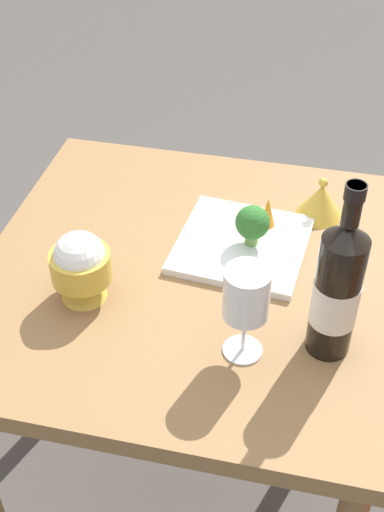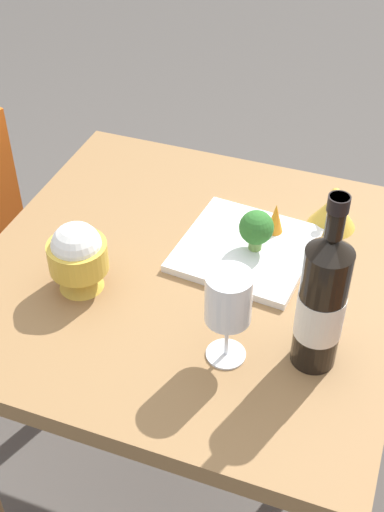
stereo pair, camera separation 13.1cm
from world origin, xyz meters
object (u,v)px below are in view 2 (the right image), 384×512
object	(u,v)px
broccoli_floret	(256,228)
carrot_garnish_left	(275,218)
serving_plate	(246,249)
rice_bowl	(78,256)
wine_bottle	(322,302)
wine_glass	(228,300)
rice_bowl_lid	(333,211)

from	to	relation	value
broccoli_floret	carrot_garnish_left	bearing A→B (deg)	161.92
broccoli_floret	carrot_garnish_left	xyz separation A→B (m)	(-0.07, 0.02, -0.02)
serving_plate	rice_bowl	bearing A→B (deg)	-52.34
wine_bottle	wine_glass	world-z (taller)	wine_bottle
carrot_garnish_left	broccoli_floret	bearing A→B (deg)	-18.08
rice_bowl	serving_plate	bearing A→B (deg)	127.66
wine_bottle	rice_bowl_lid	bearing A→B (deg)	-173.31
rice_bowl_lid	carrot_garnish_left	xyz separation A→B (m)	(0.08, -0.10, 0.01)
rice_bowl	broccoli_floret	xyz separation A→B (m)	(-0.20, 0.28, -0.01)
wine_glass	carrot_garnish_left	world-z (taller)	wine_glass
rice_bowl	serving_plate	distance (m)	0.34
rice_bowl	carrot_garnish_left	size ratio (longest dim) A/B	2.17
rice_bowl_lid	serving_plate	world-z (taller)	rice_bowl_lid
wine_bottle	carrot_garnish_left	xyz separation A→B (m)	(-0.29, -0.15, -0.08)
broccoli_floret	wine_bottle	bearing A→B (deg)	36.39
rice_bowl_lid	carrot_garnish_left	world-z (taller)	rice_bowl_lid
wine_bottle	broccoli_floret	size ratio (longest dim) A/B	3.89
serving_plate	carrot_garnish_left	world-z (taller)	carrot_garnish_left
rice_bowl	broccoli_floret	world-z (taller)	rice_bowl
rice_bowl_lid	serving_plate	bearing A→B (deg)	-44.67
rice_bowl_lid	carrot_garnish_left	size ratio (longest dim) A/B	1.53
wine_glass	serving_plate	size ratio (longest dim) A/B	0.66
rice_bowl_lid	broccoli_floret	bearing A→B (deg)	-40.47
wine_bottle	rice_bowl	distance (m)	0.45
wine_bottle	rice_bowl	xyz separation A→B (m)	(-0.03, -0.45, -0.06)
carrot_garnish_left	serving_plate	bearing A→B (deg)	-31.61
broccoli_floret	wine_glass	bearing A→B (deg)	6.00
broccoli_floret	rice_bowl_lid	bearing A→B (deg)	139.53
carrot_garnish_left	wine_glass	bearing A→B (deg)	1.14
wine_bottle	rice_bowl_lid	xyz separation A→B (m)	(-0.37, -0.04, -0.09)
rice_bowl_lid	broccoli_floret	size ratio (longest dim) A/B	1.17
rice_bowl_lid	rice_bowl	bearing A→B (deg)	-49.43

